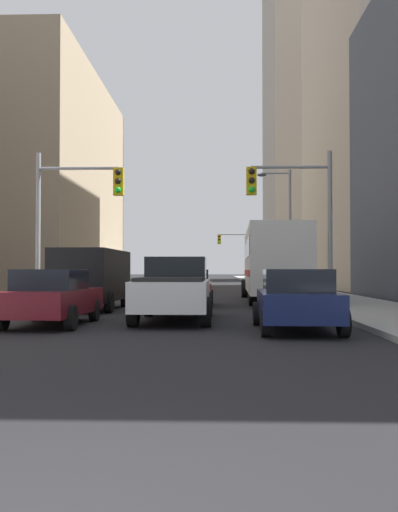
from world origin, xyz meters
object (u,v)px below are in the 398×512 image
sedan_navy (296,300)px  traffic_signal_near_left (75,204)px  pickup_truck_white (175,289)px  cargo_van_black (93,276)px  sedan_red (190,288)px  sedan_maroon (52,297)px  traffic_signal_near_right (294,203)px  city_bus (273,261)px  traffic_signal_far_right (239,247)px

sedan_navy → traffic_signal_near_left: size_ratio=0.71×
pickup_truck_white → cargo_van_black: bearing=126.8°
sedan_red → traffic_signal_near_left: (-4.28, -2.25, 3.25)m
cargo_van_black → sedan_maroon: cargo_van_black is taller
pickup_truck_white → traffic_signal_near_right: (4.16, 4.72, 3.08)m
cargo_van_black → traffic_signal_near_right: bearing=0.7°
city_bus → traffic_signal_far_right: (-0.26, 35.08, 2.14)m
traffic_signal_near_left → traffic_signal_far_right: 41.61m
traffic_signal_near_right → traffic_signal_near_left: bearing=180.0°
cargo_van_black → traffic_signal_far_right: 41.66m
cargo_van_black → traffic_signal_far_right: bearing=80.1°
sedan_maroon → traffic_signal_far_right: traffic_signal_far_right is taller
sedan_navy → sedan_red: 10.20m
cargo_van_black → traffic_signal_near_left: size_ratio=0.87×
pickup_truck_white → sedan_navy: size_ratio=1.27×
traffic_signal_near_left → traffic_signal_near_right: (8.34, -0.00, -0.01)m
sedan_red → traffic_signal_far_right: 38.91m
traffic_signal_near_right → sedan_navy: bearing=-97.3°
traffic_signal_near_right → pickup_truck_white: bearing=-131.4°
city_bus → pickup_truck_white: size_ratio=2.14×
traffic_signal_near_right → sedan_maroon: bearing=-139.5°
traffic_signal_far_right → traffic_signal_near_right: bearing=-89.3°
traffic_signal_far_right → sedan_maroon: bearing=-98.3°
traffic_signal_far_right → sedan_red: bearing=-95.3°
pickup_truck_white → cargo_van_black: size_ratio=1.03×
sedan_navy → sedan_red: (-3.10, 9.72, 0.00)m
sedan_navy → sedan_maroon: size_ratio=1.00×
pickup_truck_white → traffic_signal_far_right: (3.67, 45.58, 3.13)m
sedan_maroon → sedan_navy: bearing=-10.3°
traffic_signal_near_right → cargo_van_black: bearing=-179.3°
sedan_red → traffic_signal_near_left: size_ratio=0.70×
city_bus → traffic_signal_near_left: (-8.11, -5.78, 2.09)m
sedan_maroon → traffic_signal_far_right: (6.88, 47.16, 3.30)m
sedan_navy → traffic_signal_near_right: bearing=82.7°
traffic_signal_near_right → traffic_signal_far_right: size_ratio=1.00×
sedan_navy → sedan_maroon: 6.53m
pickup_truck_white → traffic_signal_near_left: traffic_signal_near_left is taller
cargo_van_black → sedan_red: bearing=33.3°
pickup_truck_white → cargo_van_black: cargo_van_black is taller
traffic_signal_near_left → sedan_red: bearing=27.8°
pickup_truck_white → traffic_signal_near_left: (-4.18, 4.72, 3.09)m
city_bus → traffic_signal_near_right: bearing=-87.7°
city_bus → pickup_truck_white: (-3.93, -10.50, -1.00)m
sedan_maroon → traffic_signal_far_right: size_ratio=0.71×
traffic_signal_near_left → traffic_signal_near_right: 8.34m
sedan_navy → traffic_signal_near_left: (-7.38, 7.46, 3.25)m
cargo_van_black → traffic_signal_far_right: traffic_signal_far_right is taller
city_bus → sedan_maroon: size_ratio=2.72×
cargo_van_black → sedan_navy: size_ratio=1.23×
sedan_navy → traffic_signal_near_right: 8.19m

